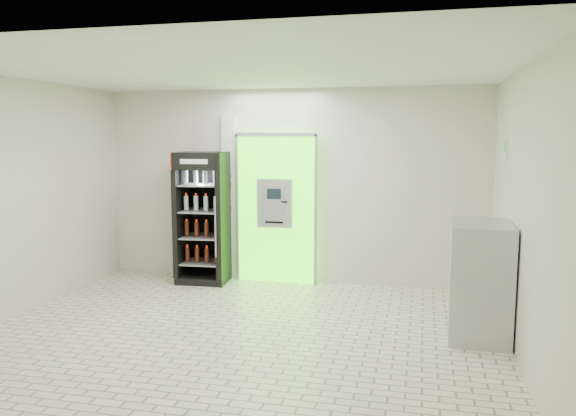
% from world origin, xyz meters
% --- Properties ---
extents(ground, '(6.00, 6.00, 0.00)m').
position_xyz_m(ground, '(0.00, 0.00, 0.00)').
color(ground, beige).
rests_on(ground, ground).
extents(room_shell, '(6.00, 6.00, 6.00)m').
position_xyz_m(room_shell, '(0.00, 0.00, 1.84)').
color(room_shell, beige).
rests_on(room_shell, ground).
extents(atm_assembly, '(1.30, 0.24, 2.33)m').
position_xyz_m(atm_assembly, '(-0.20, 2.41, 1.17)').
color(atm_assembly, '#45FC12').
rests_on(atm_assembly, ground).
extents(pillar, '(0.22, 0.11, 2.60)m').
position_xyz_m(pillar, '(-0.98, 2.45, 1.30)').
color(pillar, silver).
rests_on(pillar, ground).
extents(beverage_cooler, '(0.81, 0.75, 2.03)m').
position_xyz_m(beverage_cooler, '(-1.31, 2.16, 0.98)').
color(beverage_cooler, black).
rests_on(beverage_cooler, ground).
extents(steel_cabinet, '(0.69, 1.00, 1.31)m').
position_xyz_m(steel_cabinet, '(2.66, 0.57, 0.66)').
color(steel_cabinet, '#A4A7AC').
rests_on(steel_cabinet, ground).
extents(exit_sign, '(0.02, 0.22, 0.26)m').
position_xyz_m(exit_sign, '(2.99, 1.40, 2.12)').
color(exit_sign, white).
rests_on(exit_sign, room_shell).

